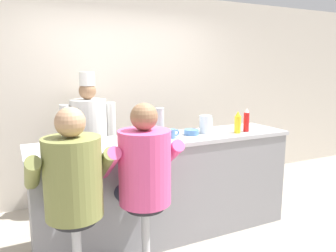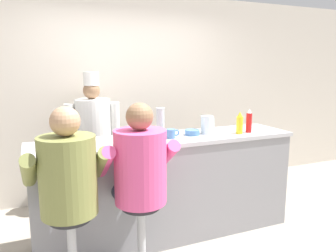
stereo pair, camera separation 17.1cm
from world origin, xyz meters
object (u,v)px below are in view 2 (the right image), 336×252
object	(u,v)px
diner_seated_pink	(139,170)
water_pitcher_clear	(207,125)
diner_seated_olive	(68,179)
ketchup_bottle_red	(249,121)
hot_sauce_bottle_orange	(239,126)
mustard_bottle_yellow	(240,123)
cereal_bowl	(192,132)
coffee_mug_tan	(52,141)
cup_stack_steel	(160,122)
breakfast_plate	(75,148)
coffee_mug_blue	(171,134)
cook_in_whites_near	(93,135)

from	to	relation	value
diner_seated_pink	water_pitcher_clear	bearing A→B (deg)	29.51
diner_seated_olive	ketchup_bottle_red	bearing A→B (deg)	11.88
diner_seated_olive	hot_sauce_bottle_orange	bearing A→B (deg)	13.28
mustard_bottle_yellow	cereal_bowl	xyz separation A→B (m)	(-0.48, 0.14, -0.08)
ketchup_bottle_red	cereal_bowl	xyz separation A→B (m)	(-0.62, 0.11, -0.09)
water_pitcher_clear	coffee_mug_tan	size ratio (longest dim) A/B	1.42
ketchup_bottle_red	cereal_bowl	size ratio (longest dim) A/B	1.67
hot_sauce_bottle_orange	cereal_bowl	distance (m)	0.53
mustard_bottle_yellow	hot_sauce_bottle_orange	distance (m)	0.08
ketchup_bottle_red	cup_stack_steel	world-z (taller)	cup_stack_steel
cup_stack_steel	diner_seated_olive	bearing A→B (deg)	-149.14
coffee_mug_tan	diner_seated_pink	size ratio (longest dim) A/B	0.09
breakfast_plate	diner_seated_pink	bearing A→B (deg)	-38.92
ketchup_bottle_red	diner_seated_olive	size ratio (longest dim) A/B	0.18
water_pitcher_clear	coffee_mug_blue	xyz separation A→B (m)	(-0.44, -0.06, -0.05)
coffee_mug_blue	diner_seated_olive	bearing A→B (deg)	-156.19
coffee_mug_blue	mustard_bottle_yellow	bearing A→B (deg)	-6.34
cereal_bowl	hot_sauce_bottle_orange	bearing A→B (deg)	-9.31
breakfast_plate	cup_stack_steel	bearing A→B (deg)	14.20
coffee_mug_tan	coffee_mug_blue	size ratio (longest dim) A/B	0.93
coffee_mug_blue	diner_seated_olive	distance (m)	1.15
diner_seated_olive	cup_stack_steel	bearing A→B (deg)	30.86
coffee_mug_tan	diner_seated_pink	world-z (taller)	diner_seated_pink
ketchup_bottle_red	coffee_mug_blue	bearing A→B (deg)	176.49
mustard_bottle_yellow	cup_stack_steel	size ratio (longest dim) A/B	0.81
breakfast_plate	cook_in_whites_near	distance (m)	1.19
ketchup_bottle_red	diner_seated_olive	distance (m)	1.99
diner_seated_pink	breakfast_plate	bearing A→B (deg)	141.08
water_pitcher_clear	cup_stack_steel	world-z (taller)	cup_stack_steel
hot_sauce_bottle_orange	diner_seated_olive	xyz separation A→B (m)	(-1.83, -0.43, -0.20)
mustard_bottle_yellow	breakfast_plate	distance (m)	1.68
hot_sauce_bottle_orange	water_pitcher_clear	world-z (taller)	water_pitcher_clear
cereal_bowl	diner_seated_olive	bearing A→B (deg)	-158.40
diner_seated_olive	mustard_bottle_yellow	bearing A→B (deg)	11.90
water_pitcher_clear	cereal_bowl	size ratio (longest dim) A/B	1.23
ketchup_bottle_red	coffee_mug_blue	distance (m)	0.89
coffee_mug_tan	cook_in_whites_near	xyz separation A→B (m)	(0.53, 0.91, -0.16)
cereal_bowl	coffee_mug_tan	distance (m)	1.37
water_pitcher_clear	breakfast_plate	xyz separation A→B (m)	(-1.37, -0.16, -0.08)
mustard_bottle_yellow	cup_stack_steel	distance (m)	0.84
hot_sauce_bottle_orange	cup_stack_steel	xyz separation A→B (m)	(-0.85, 0.15, 0.08)
cereal_bowl	cook_in_whites_near	xyz separation A→B (m)	(-0.84, 0.98, -0.15)
diner_seated_pink	cook_in_whites_near	bearing A→B (deg)	93.73
hot_sauce_bottle_orange	cereal_bowl	xyz separation A→B (m)	(-0.52, 0.09, -0.04)
cereal_bowl	diner_seated_pink	xyz separation A→B (m)	(-0.75, -0.52, -0.16)
water_pitcher_clear	cook_in_whites_near	bearing A→B (deg)	136.39
hot_sauce_bottle_orange	diner_seated_pink	world-z (taller)	diner_seated_pink
hot_sauce_bottle_orange	diner_seated_olive	distance (m)	1.89
cup_stack_steel	coffee_mug_tan	bearing A→B (deg)	-179.85
coffee_mug_blue	cup_stack_steel	distance (m)	0.17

